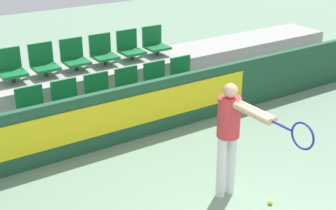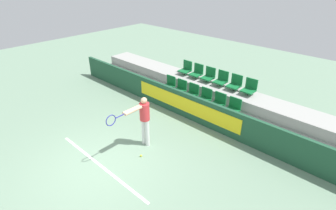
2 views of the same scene
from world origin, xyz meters
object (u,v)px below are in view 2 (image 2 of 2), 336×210
at_px(stadium_chair_11, 249,88).
at_px(stadium_chair_8, 209,76).
at_px(stadium_chair_4, 218,102).
at_px(stadium_chair_1, 180,88).
at_px(stadium_chair_9, 221,79).
at_px(tennis_ball, 141,156).
at_px(stadium_chair_10, 235,84).
at_px(stadium_chair_0, 169,84).
at_px(stadium_chair_6, 186,69).
at_px(stadium_chair_2, 192,92).
at_px(tennis_player, 143,117).
at_px(stadium_chair_3, 205,97).
at_px(stadium_chair_7, 197,72).
at_px(stadium_chair_5, 233,108).

bearing_deg(stadium_chair_11, stadium_chair_8, 180.00).
bearing_deg(stadium_chair_4, stadium_chair_1, 180.00).
height_order(stadium_chair_9, tennis_ball, stadium_chair_9).
xyz_separation_m(stadium_chair_4, stadium_chair_10, (0.00, 1.09, 0.40)).
xyz_separation_m(stadium_chair_1, stadium_chair_4, (1.83, 0.00, 0.00)).
distance_m(stadium_chair_0, stadium_chair_8, 1.68).
bearing_deg(stadium_chair_6, stadium_chair_8, 0.00).
distance_m(stadium_chair_0, stadium_chair_2, 1.22).
bearing_deg(stadium_chair_11, tennis_player, -108.13).
xyz_separation_m(stadium_chair_3, stadium_chair_10, (0.61, 1.09, 0.40)).
height_order(stadium_chair_4, stadium_chair_7, stadium_chair_7).
distance_m(stadium_chair_4, stadium_chair_8, 1.68).
distance_m(stadium_chair_0, stadium_chair_9, 2.17).
distance_m(stadium_chair_5, stadium_chair_10, 1.31).
relative_size(stadium_chair_7, stadium_chair_11, 1.00).
relative_size(stadium_chair_2, stadium_chair_11, 1.00).
height_order(stadium_chair_6, stadium_chair_8, same).
height_order(stadium_chair_2, stadium_chair_8, stadium_chair_8).
bearing_deg(stadium_chair_3, stadium_chair_9, 90.00).
xyz_separation_m(stadium_chair_0, stadium_chair_11, (3.06, 1.09, 0.40)).
relative_size(stadium_chair_5, stadium_chair_9, 1.00).
distance_m(stadium_chair_9, tennis_ball, 4.69).
distance_m(stadium_chair_1, stadium_chair_2, 0.61).
bearing_deg(stadium_chair_11, stadium_chair_9, 180.00).
relative_size(stadium_chair_7, stadium_chair_10, 1.00).
bearing_deg(stadium_chair_5, tennis_ball, -105.84).
relative_size(stadium_chair_1, stadium_chair_9, 1.00).
distance_m(stadium_chair_3, stadium_chair_11, 1.68).
relative_size(stadium_chair_3, stadium_chair_8, 1.00).
relative_size(stadium_chair_9, tennis_player, 0.36).
bearing_deg(stadium_chair_3, stadium_chair_11, 41.60).
relative_size(tennis_player, tennis_ball, 25.14).
height_order(stadium_chair_0, stadium_chair_3, same).
bearing_deg(stadium_chair_0, stadium_chair_1, 0.00).
bearing_deg(stadium_chair_4, stadium_chair_2, 180.00).
bearing_deg(stadium_chair_2, stadium_chair_9, 60.61).
bearing_deg(stadium_chair_4, stadium_chair_5, 0.00).
bearing_deg(stadium_chair_6, tennis_player, -67.41).
bearing_deg(stadium_chair_8, stadium_chair_9, 0.00).
bearing_deg(stadium_chair_1, stadium_chair_8, 60.61).
xyz_separation_m(stadium_chair_3, stadium_chair_11, (1.22, 1.09, 0.40)).
height_order(stadium_chair_6, tennis_player, tennis_player).
xyz_separation_m(stadium_chair_8, tennis_ball, (0.85, -4.57, -1.01)).
height_order(stadium_chair_1, stadium_chair_6, stadium_chair_6).
bearing_deg(stadium_chair_0, stadium_chair_11, 19.55).
bearing_deg(stadium_chair_5, stadium_chair_9, 138.40).
height_order(stadium_chair_2, stadium_chair_7, stadium_chair_7).
distance_m(stadium_chair_9, tennis_player, 4.11).
height_order(stadium_chair_11, tennis_ball, stadium_chair_11).
relative_size(stadium_chair_1, stadium_chair_10, 1.00).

